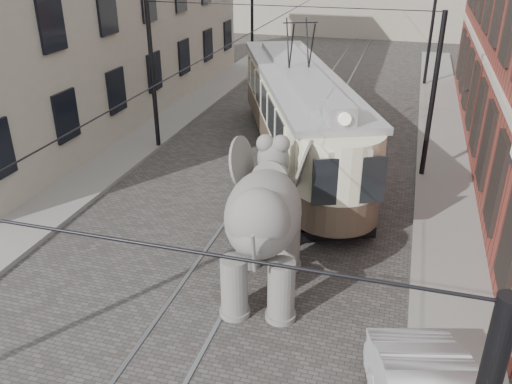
% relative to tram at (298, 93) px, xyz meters
% --- Properties ---
extents(ground, '(120.00, 120.00, 0.00)m').
position_rel_tram_xyz_m(ground, '(-0.26, -6.56, -2.69)').
color(ground, '#43403E').
extents(tram_rails, '(1.54, 80.00, 0.02)m').
position_rel_tram_xyz_m(tram_rails, '(-0.26, -6.56, -2.68)').
color(tram_rails, slate).
rests_on(tram_rails, ground).
extents(sidewalk_right, '(2.00, 60.00, 0.15)m').
position_rel_tram_xyz_m(sidewalk_right, '(5.74, -6.56, -2.61)').
color(sidewalk_right, slate).
rests_on(sidewalk_right, ground).
extents(sidewalk_left, '(2.00, 60.00, 0.15)m').
position_rel_tram_xyz_m(sidewalk_left, '(-6.76, -6.56, -2.61)').
color(sidewalk_left, slate).
rests_on(sidewalk_left, ground).
extents(stucco_building, '(7.00, 24.00, 10.00)m').
position_rel_tram_xyz_m(stucco_building, '(-11.26, 3.44, 2.31)').
color(stucco_building, gray).
rests_on(stucco_building, ground).
extents(catenary, '(11.00, 30.20, 6.00)m').
position_rel_tram_xyz_m(catenary, '(-0.46, -1.56, 0.31)').
color(catenary, black).
rests_on(catenary, ground).
extents(tram, '(7.84, 13.57, 5.38)m').
position_rel_tram_xyz_m(tram, '(0.00, 0.00, 0.00)').
color(tram, beige).
rests_on(tram, ground).
extents(elephant, '(3.92, 6.03, 3.44)m').
position_rel_tram_xyz_m(elephant, '(1.11, -8.99, -0.97)').
color(elephant, slate).
rests_on(elephant, ground).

